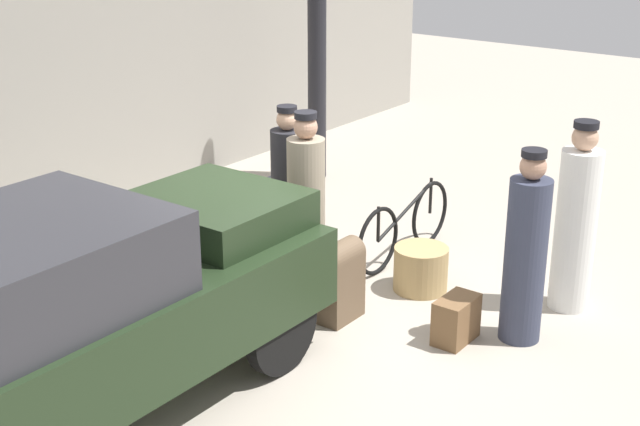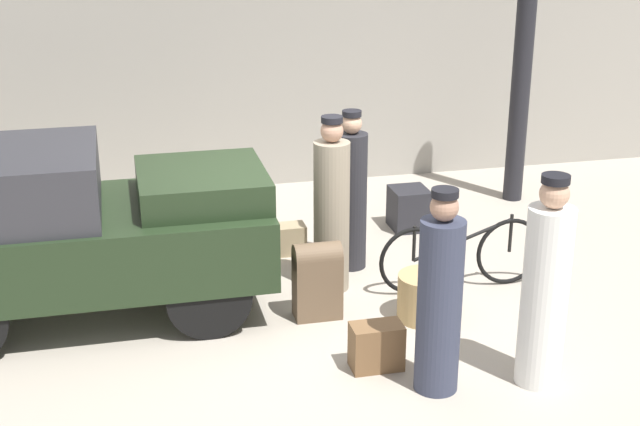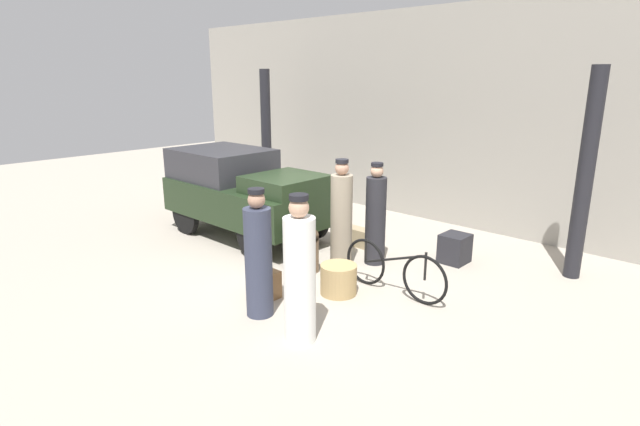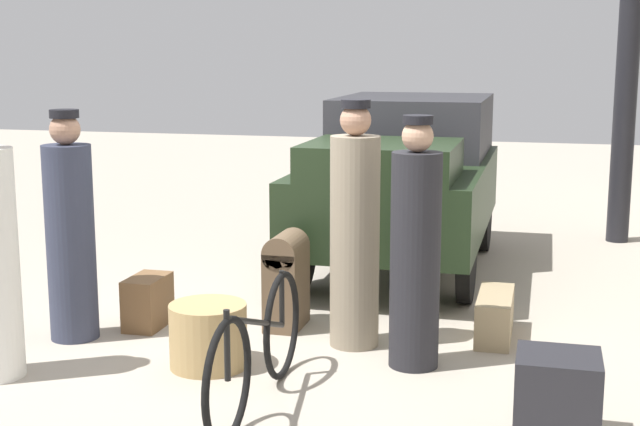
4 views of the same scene
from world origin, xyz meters
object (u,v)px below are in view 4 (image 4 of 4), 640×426
suitcase_small_leather (495,316)px  trunk_wicker_pale (148,302)px  suitcase_tan_flat (557,397)px  bicycle (257,349)px  porter_with_bicycle (70,235)px  porter_lifting_near_truck (415,253)px  wicker_basket (208,335)px  trunk_large_brown (286,277)px  truck (404,174)px  porter_standing_middle (355,234)px

suitcase_small_leather → trunk_wicker_pale: bearing=-81.2°
trunk_wicker_pale → suitcase_tan_flat: 3.40m
bicycle → porter_with_bicycle: 2.05m
porter_lifting_near_truck → suitcase_small_leather: size_ratio=2.35×
bicycle → suitcase_small_leather: size_ratio=2.39×
wicker_basket → porter_lifting_near_truck: bearing=105.2°
porter_lifting_near_truck → trunk_wicker_pale: 2.28m
trunk_wicker_pale → suitcase_small_leather: size_ratio=0.60×
trunk_wicker_pale → trunk_large_brown: size_ratio=0.58×
bicycle → wicker_basket: bearing=-136.7°
truck → suitcase_tan_flat: bearing=21.1°
bicycle → porter_with_bicycle: size_ratio=1.02×
suitcase_tan_flat → trunk_large_brown: bearing=-128.1°
truck → wicker_basket: size_ratio=6.39×
bicycle → porter_lifting_near_truck: (-0.96, 0.82, 0.43)m
truck → wicker_basket: 3.42m
wicker_basket → suitcase_small_leather: 2.20m
porter_standing_middle → porter_lifting_near_truck: 0.60m
suitcase_tan_flat → trunk_large_brown: trunk_large_brown is taller
wicker_basket → trunk_large_brown: size_ratio=0.70×
wicker_basket → trunk_wicker_pale: bearing=-132.4°
porter_lifting_near_truck → trunk_large_brown: 1.33m
wicker_basket → porter_lifting_near_truck: porter_lifting_near_truck is taller
porter_standing_middle → trunk_large_brown: bearing=-115.3°
suitcase_small_leather → suitcase_tan_flat: 1.81m
trunk_wicker_pale → suitcase_small_leather: (-0.41, 2.68, -0.03)m
porter_with_bicycle → suitcase_small_leather: (-0.80, 3.10, -0.63)m
porter_lifting_near_truck → suitcase_small_leather: 1.12m
suitcase_tan_flat → truck: bearing=-158.9°
bicycle → trunk_large_brown: bearing=-169.8°
truck → porter_standing_middle: (2.53, 0.04, -0.10)m
bicycle → porter_with_bicycle: bearing=-117.6°
porter_with_bicycle → trunk_wicker_pale: size_ratio=3.91×
porter_lifting_near_truck → wicker_basket: bearing=-74.8°
truck → porter_standing_middle: bearing=1.0°
trunk_wicker_pale → suitcase_tan_flat: bearing=66.7°
porter_lifting_near_truck → trunk_wicker_pale: bearing=-99.2°
truck → trunk_large_brown: bearing=-14.2°
porter_standing_middle → trunk_wicker_pale: 1.79m
bicycle → suitcase_tan_flat: bearing=88.9°
wicker_basket → truck: bearing=165.6°
suitcase_tan_flat → trunk_large_brown: (-1.62, -2.06, 0.16)m
porter_with_bicycle → wicker_basket: bearing=74.4°
trunk_wicker_pale → porter_standing_middle: bearing=89.4°
bicycle → trunk_large_brown: 1.61m
suitcase_tan_flat → trunk_large_brown: 2.62m
suitcase_small_leather → trunk_large_brown: (0.14, -1.62, 0.24)m
trunk_large_brown → suitcase_small_leather: bearing=95.0°
trunk_wicker_pale → suitcase_small_leather: 2.71m
porter_standing_middle → trunk_wicker_pale: size_ratio=4.09×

